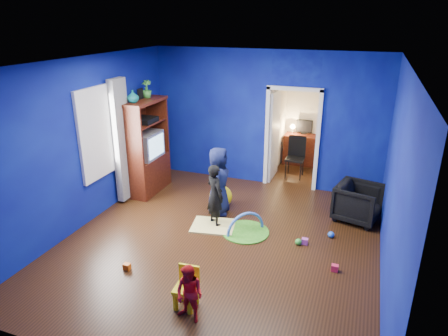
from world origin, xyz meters
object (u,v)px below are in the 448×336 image
(child_navy, at_px, (218,181))
(vase, at_px, (133,96))
(play_mat, at_px, (245,232))
(armchair, at_px, (358,203))
(toddler_red, at_px, (189,294))
(crt_tv, at_px, (147,145))
(tv_armoire, at_px, (145,147))
(hopper_ball, at_px, (221,197))
(kid_chair, at_px, (186,290))
(study_desk, at_px, (302,149))
(folding_chair, at_px, (295,158))
(child_black, at_px, (215,195))

(child_navy, relative_size, vase, 5.54)
(play_mat, bearing_deg, armchair, 32.86)
(toddler_red, height_order, crt_tv, crt_tv)
(toddler_red, bearing_deg, vase, 141.20)
(tv_armoire, bearing_deg, hopper_ball, -7.31)
(child_navy, relative_size, kid_chair, 2.61)
(crt_tv, distance_m, kid_chair, 3.92)
(tv_armoire, relative_size, play_mat, 2.40)
(crt_tv, distance_m, play_mat, 2.85)
(toddler_red, relative_size, kid_chair, 1.53)
(armchair, xyz_separation_m, tv_armoire, (-4.29, -0.14, 0.63))
(crt_tv, xyz_separation_m, play_mat, (2.47, -1.01, -1.01))
(hopper_ball, relative_size, kid_chair, 0.89)
(tv_armoire, distance_m, study_desk, 4.00)
(toddler_red, relative_size, crt_tv, 1.09)
(toddler_red, height_order, folding_chair, folding_chair)
(hopper_ball, bearing_deg, crt_tv, 172.52)
(hopper_ball, height_order, study_desk, study_desk)
(tv_armoire, height_order, crt_tv, tv_armoire)
(armchair, xyz_separation_m, hopper_ball, (-2.53, -0.37, -0.13))
(toddler_red, distance_m, crt_tv, 4.15)
(child_navy, bearing_deg, study_desk, -31.27)
(study_desk, bearing_deg, child_navy, -107.05)
(tv_armoire, distance_m, folding_chair, 3.39)
(crt_tv, height_order, kid_chair, crt_tv)
(hopper_ball, relative_size, folding_chair, 0.48)
(child_navy, xyz_separation_m, crt_tv, (-1.77, 0.48, 0.37))
(play_mat, bearing_deg, child_navy, 142.90)
(child_navy, xyz_separation_m, hopper_ball, (-0.05, 0.25, -0.43))
(vase, bearing_deg, play_mat, -15.69)
(armchair, bearing_deg, kid_chair, 162.89)
(child_black, relative_size, kid_chair, 2.28)
(child_navy, distance_m, hopper_ball, 0.50)
(kid_chair, height_order, folding_chair, folding_chair)
(child_black, xyz_separation_m, crt_tv, (-1.87, 0.91, 0.45))
(child_black, relative_size, vase, 4.82)
(toddler_red, bearing_deg, hopper_ball, 114.80)
(study_desk, bearing_deg, child_black, -103.69)
(hopper_ball, bearing_deg, armchair, 8.30)
(armchair, relative_size, child_navy, 0.59)
(kid_chair, xyz_separation_m, play_mat, (0.16, 2.07, -0.24))
(tv_armoire, distance_m, hopper_ball, 1.93)
(crt_tv, height_order, play_mat, crt_tv)
(child_black, bearing_deg, vase, 19.42)
(child_black, bearing_deg, study_desk, -66.61)
(vase, relative_size, hopper_ball, 0.53)
(crt_tv, bearing_deg, tv_armoire, 180.00)
(child_navy, height_order, vase, vase)
(vase, distance_m, crt_tv, 1.10)
(child_black, xyz_separation_m, folding_chair, (0.90, 2.74, -0.11))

